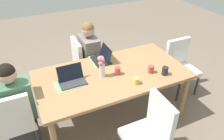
# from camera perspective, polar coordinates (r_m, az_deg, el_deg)

# --- Properties ---
(ground_plane) EXTENTS (10.00, 10.00, 0.00)m
(ground_plane) POSITION_cam_1_polar(r_m,az_deg,el_deg) (3.36, 0.00, -11.47)
(ground_plane) COLOR #756656
(dining_table) EXTENTS (1.99, 1.04, 0.75)m
(dining_table) POSITION_cam_1_polar(r_m,az_deg,el_deg) (2.92, 0.00, -2.03)
(dining_table) COLOR #9E754C
(dining_table) RESTS_ON ground_plane
(chair_head_left_left_near) EXTENTS (0.44, 0.44, 0.90)m
(chair_head_left_left_near) POSITION_cam_1_polar(r_m,az_deg,el_deg) (2.83, -24.11, -11.71)
(chair_head_left_left_near) COLOR silver
(chair_head_left_left_near) RESTS_ON ground_plane
(person_head_left_left_near) EXTENTS (0.40, 0.36, 1.19)m
(person_head_left_left_near) POSITION_cam_1_polar(r_m,az_deg,el_deg) (2.86, -23.17, -10.06)
(person_head_left_left_near) COLOR #2D2D33
(person_head_left_left_near) RESTS_ON ground_plane
(chair_far_left_mid) EXTENTS (0.44, 0.44, 0.90)m
(chair_far_left_mid) POSITION_cam_1_polar(r_m,az_deg,el_deg) (3.63, -7.18, 2.15)
(chair_far_left_mid) COLOR silver
(chair_far_left_mid) RESTS_ON ground_plane
(person_far_left_mid) EXTENTS (0.36, 0.40, 1.19)m
(person_far_left_mid) POSITION_cam_1_polar(r_m,az_deg,el_deg) (3.59, -5.77, 2.34)
(person_far_left_mid) COLOR #2D2D33
(person_far_left_mid) RESTS_ON ground_plane
(chair_near_left_far) EXTENTS (0.44, 0.44, 0.90)m
(chair_near_left_far) POSITION_cam_1_polar(r_m,az_deg,el_deg) (2.52, 10.05, -15.31)
(chair_near_left_far) COLOR silver
(chair_near_left_far) RESTS_ON ground_plane
(chair_head_right_right_near) EXTENTS (0.44, 0.44, 0.90)m
(chair_head_right_right_near) POSITION_cam_1_polar(r_m,az_deg,el_deg) (3.71, 17.36, 1.43)
(chair_head_right_right_near) COLOR silver
(chair_head_right_right_near) RESTS_ON ground_plane
(flower_vase) EXTENTS (0.09, 0.09, 0.30)m
(flower_vase) POSITION_cam_1_polar(r_m,az_deg,el_deg) (2.73, -2.73, 1.41)
(flower_vase) COLOR silver
(flower_vase) RESTS_ON dining_table
(placemat_head_left_left_near) EXTENTS (0.38, 0.28, 0.00)m
(placemat_head_left_left_near) POSITION_cam_1_polar(r_m,az_deg,el_deg) (2.74, -11.05, -3.52)
(placemat_head_left_left_near) COLOR #7FAD70
(placemat_head_left_left_near) RESTS_ON dining_table
(placemat_far_left_mid) EXTENTS (0.27, 0.37, 0.00)m
(placemat_far_left_mid) POSITION_cam_1_polar(r_m,az_deg,el_deg) (3.15, -3.08, 2.49)
(placemat_far_left_mid) COLOR #7FAD70
(placemat_far_left_mid) RESTS_ON dining_table
(laptop_far_left_mid) EXTENTS (0.22, 0.32, 0.21)m
(laptop_far_left_mid) POSITION_cam_1_polar(r_m,az_deg,el_deg) (3.13, -2.58, 3.13)
(laptop_far_left_mid) COLOR black
(laptop_far_left_mid) RESTS_ON dining_table
(laptop_head_left_left_near) EXTENTS (0.32, 0.22, 0.20)m
(laptop_head_left_left_near) POSITION_cam_1_polar(r_m,az_deg,el_deg) (2.74, -10.50, -2.39)
(laptop_head_left_left_near) COLOR #38383D
(laptop_head_left_left_near) RESTS_ON dining_table
(coffee_mug_near_left) EXTENTS (0.08, 0.08, 0.10)m
(coffee_mug_near_left) POSITION_cam_1_polar(r_m,az_deg,el_deg) (2.91, 10.17, 0.20)
(coffee_mug_near_left) COLOR #AD3D38
(coffee_mug_near_left) RESTS_ON dining_table
(coffee_mug_near_right) EXTENTS (0.08, 0.08, 0.11)m
(coffee_mug_near_right) POSITION_cam_1_polar(r_m,az_deg,el_deg) (2.91, 13.69, -0.23)
(coffee_mug_near_right) COLOR #232328
(coffee_mug_near_right) RESTS_ON dining_table
(coffee_mug_centre_left) EXTENTS (0.07, 0.07, 0.10)m
(coffee_mug_centre_left) POSITION_cam_1_polar(r_m,az_deg,el_deg) (2.83, 1.49, -0.24)
(coffee_mug_centre_left) COLOR #AD3D38
(coffee_mug_centre_left) RESTS_ON dining_table
(coffee_mug_centre_right) EXTENTS (0.08, 0.08, 0.08)m
(coffee_mug_centre_right) POSITION_cam_1_polar(r_m,az_deg,el_deg) (2.69, 6.30, -2.77)
(coffee_mug_centre_right) COLOR #DBC64C
(coffee_mug_centre_right) RESTS_ON dining_table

